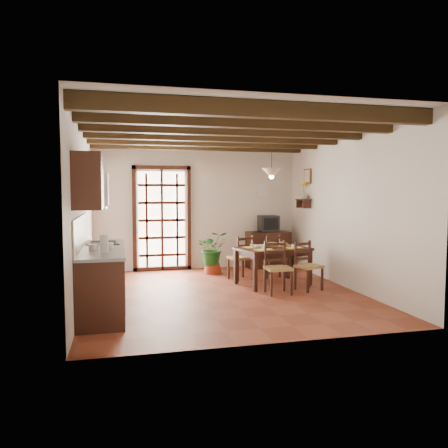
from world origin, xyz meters
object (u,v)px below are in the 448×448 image
object	(u,v)px
chair_far_left	(241,266)
potted_plant	(212,247)
crt_tv	(268,223)
dining_table	(273,252)
chair_near_left	(278,277)
sideboard	(268,250)
pendant_lamp	(272,172)
kitchen_counter	(102,278)
chair_near_right	(308,275)
chair_far_right	(269,264)

from	to	relation	value
chair_far_left	potted_plant	distance (m)	0.92
chair_far_left	crt_tv	world-z (taller)	crt_tv
dining_table	chair_near_left	xyz separation A→B (m)	(-0.16, -0.70, -0.33)
chair_near_left	sideboard	size ratio (longest dim) A/B	0.92
dining_table	chair_near_left	size ratio (longest dim) A/B	1.61
dining_table	pendant_lamp	world-z (taller)	pendant_lamp
pendant_lamp	potted_plant	bearing A→B (deg)	124.43
kitchen_counter	pendant_lamp	world-z (taller)	pendant_lamp
chair_near_right	chair_far_right	distance (m)	1.30
potted_plant	pendant_lamp	distance (m)	2.13
crt_tv	potted_plant	world-z (taller)	potted_plant
kitchen_counter	dining_table	size ratio (longest dim) A/B	1.58
chair_near_left	sideboard	bearing A→B (deg)	74.60
dining_table	crt_tv	bearing A→B (deg)	60.52
kitchen_counter	pendant_lamp	size ratio (longest dim) A/B	2.66
chair_near_left	pendant_lamp	distance (m)	1.98
dining_table	chair_near_right	bearing A→B (deg)	-64.05
chair_far_left	crt_tv	xyz separation A→B (m)	(0.98, 1.18, 0.73)
chair_far_left	potted_plant	bearing A→B (deg)	-81.73
chair_near_left	sideboard	world-z (taller)	chair_near_left
chair_near_left	chair_near_right	xyz separation A→B (m)	(0.62, 0.14, -0.01)
chair_near_left	crt_tv	distance (m)	2.64
chair_near_left	crt_tv	size ratio (longest dim) A/B	2.11
chair_far_left	pendant_lamp	xyz separation A→B (m)	(0.45, -0.46, 1.80)
potted_plant	kitchen_counter	bearing A→B (deg)	-131.56
chair_near_left	potted_plant	xyz separation A→B (m)	(-0.69, 2.05, 0.29)
chair_far_right	sideboard	size ratio (longest dim) A/B	0.90
chair_far_left	kitchen_counter	bearing A→B (deg)	13.92
chair_far_right	pendant_lamp	xyz separation A→B (m)	(-0.17, -0.61, 1.81)
kitchen_counter	chair_near_left	distance (m)	2.87
chair_near_right	sideboard	distance (m)	2.32
chair_near_left	potted_plant	distance (m)	2.18
chair_near_right	crt_tv	size ratio (longest dim) A/B	2.03
kitchen_counter	potted_plant	bearing A→B (deg)	48.44
chair_far_right	potted_plant	xyz separation A→B (m)	(-1.02, 0.64, 0.30)
kitchen_counter	sideboard	distance (m)	4.52
sideboard	chair_far_right	bearing A→B (deg)	-110.30
chair_near_right	pendant_lamp	bearing A→B (deg)	104.71
chair_near_right	dining_table	bearing A→B (deg)	109.16
kitchen_counter	potted_plant	size ratio (longest dim) A/B	1.22
dining_table	pendant_lamp	distance (m)	1.48
chair_near_left	potted_plant	bearing A→B (deg)	108.85
crt_tv	potted_plant	distance (m)	1.50
kitchen_counter	sideboard	xyz separation A→B (m)	(3.52, 2.83, -0.07)
pendant_lamp	sideboard	bearing A→B (deg)	72.36
chair_far_left	pendant_lamp	world-z (taller)	pendant_lamp
kitchen_counter	chair_near_right	size ratio (longest dim) A/B	2.64
chair_near_right	potted_plant	size ratio (longest dim) A/B	0.46
dining_table	crt_tv	distance (m)	1.86
chair_far_right	crt_tv	world-z (taller)	crt_tv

